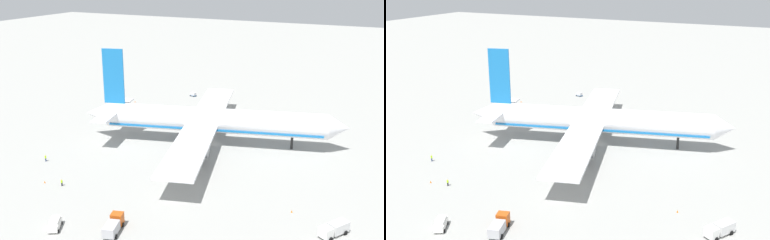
% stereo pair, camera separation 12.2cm
% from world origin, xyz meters
% --- Properties ---
extents(ground_plane, '(600.00, 600.00, 0.00)m').
position_xyz_m(ground_plane, '(0.00, 0.00, 0.00)').
color(ground_plane, '#9E9E99').
extents(airliner, '(72.97, 75.13, 25.93)m').
position_xyz_m(airliner, '(-1.27, -0.34, 6.75)').
color(airliner, white).
rests_on(airliner, ground).
extents(service_truck_0, '(3.93, 6.80, 2.72)m').
position_xyz_m(service_truck_0, '(1.44, -50.55, 1.43)').
color(service_truck_0, '#BF4C14').
rests_on(service_truck_0, ground).
extents(service_truck_2, '(5.10, 6.46, 2.41)m').
position_xyz_m(service_truck_2, '(38.90, -33.66, 1.39)').
color(service_truck_2, white).
rests_on(service_truck_2, ground).
extents(service_van, '(3.73, 4.75, 1.97)m').
position_xyz_m(service_van, '(-9.30, -54.44, 1.03)').
color(service_van, white).
rests_on(service_van, ground).
extents(baggage_cart_1, '(2.98, 1.89, 1.43)m').
position_xyz_m(baggage_cart_1, '(-27.20, 42.92, 0.78)').
color(baggage_cart_1, '#26598C').
rests_on(baggage_cart_1, ground).
extents(ground_worker_0, '(0.50, 0.50, 1.65)m').
position_xyz_m(ground_worker_0, '(-20.42, -39.69, 0.84)').
color(ground_worker_0, black).
rests_on(ground_worker_0, ground).
extents(ground_worker_1, '(0.55, 0.55, 1.77)m').
position_xyz_m(ground_worker_1, '(-33.66, -30.48, 0.90)').
color(ground_worker_1, navy).
rests_on(ground_worker_1, ground).
extents(traffic_cone_0, '(0.36, 0.36, 0.55)m').
position_xyz_m(traffic_cone_0, '(-42.75, 25.87, 0.28)').
color(traffic_cone_0, orange).
rests_on(traffic_cone_0, ground).
extents(traffic_cone_1, '(0.36, 0.36, 0.55)m').
position_xyz_m(traffic_cone_1, '(29.71, -28.68, 0.28)').
color(traffic_cone_1, orange).
rests_on(traffic_cone_1, ground).
extents(traffic_cone_2, '(0.36, 0.36, 0.55)m').
position_xyz_m(traffic_cone_2, '(-25.02, -40.26, 0.28)').
color(traffic_cone_2, orange).
rests_on(traffic_cone_2, ground).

